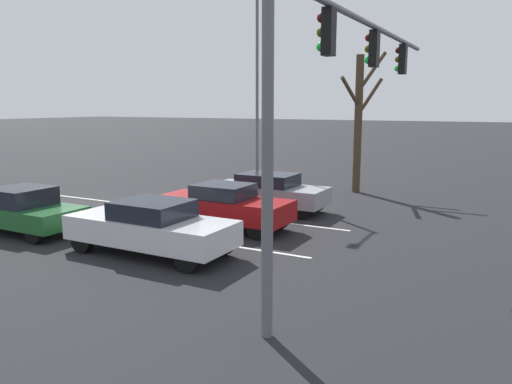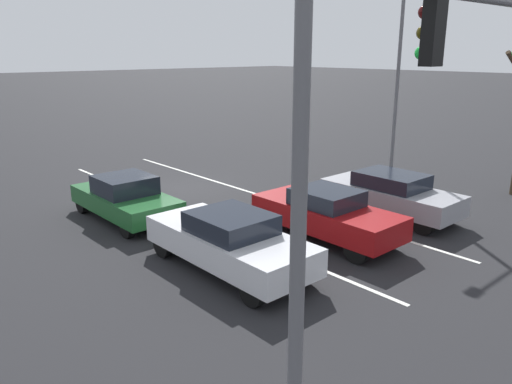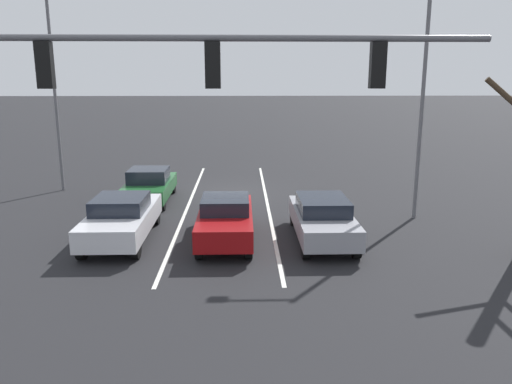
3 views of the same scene
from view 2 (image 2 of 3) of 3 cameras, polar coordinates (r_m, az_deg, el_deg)
name	(u,v)px [view 2 (image 2 of 3)]	position (r m, az deg, el deg)	size (l,w,h in m)	color
ground_plane	(184,189)	(19.64, -8.26, 0.31)	(240.00, 240.00, 0.00)	black
lane_stripe_left_divider	(257,194)	(18.72, 0.16, -0.28)	(0.12, 16.94, 0.01)	silver
lane_stripe_center_divider	(184,213)	(16.79, -8.25, -2.35)	(0.12, 16.94, 0.01)	silver
car_maroon_midlane_front	(326,214)	(14.27, 8.04, -2.46)	(1.71, 4.48, 1.46)	maroon
car_gray_leftlane_front	(390,194)	(16.69, 15.10, -0.17)	(1.75, 4.50, 1.43)	gray
car_silver_rightlane_front	(229,241)	(12.17, -3.06, -5.58)	(1.83, 4.69, 1.47)	silver
car_darkgreen_rightlane_second	(125,198)	(16.35, -14.72, -0.65)	(1.81, 4.22, 1.43)	#1E5928
traffic_signal_gantry	(470,71)	(9.10, 23.25, 12.58)	(12.08, 0.37, 6.54)	slate
street_lamp_left_shoulder	(397,49)	(20.58, 15.78, 15.44)	(2.21, 0.24, 9.19)	slate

